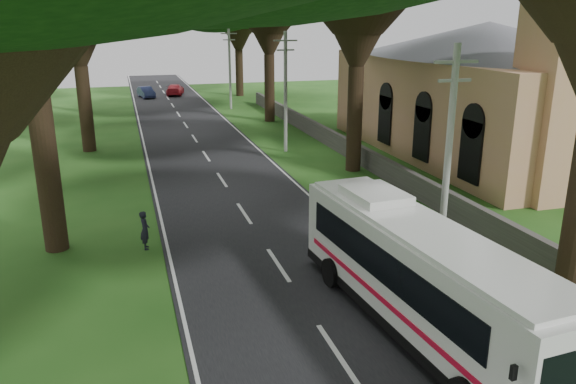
{
  "coord_description": "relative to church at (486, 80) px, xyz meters",
  "views": [
    {
      "loc": [
        -5.03,
        -10.37,
        8.71
      ],
      "look_at": [
        0.94,
        9.91,
        2.2
      ],
      "focal_mm": 35.0,
      "sensor_mm": 36.0,
      "label": 1
    }
  ],
  "objects": [
    {
      "name": "distant_car_c",
      "position": [
        -16.74,
        37.12,
        -4.23
      ],
      "size": [
        2.65,
        4.71,
        1.29
      ],
      "primitive_type": "imported",
      "rotation": [
        0.0,
        0.0,
        2.94
      ],
      "color": "maroon",
      "rests_on": "road"
    },
    {
      "name": "property_wall",
      "position": [
        -8.86,
        2.45,
        -4.31
      ],
      "size": [
        0.35,
        50.0,
        1.2
      ],
      "primitive_type": "cube",
      "color": "#383533",
      "rests_on": "ground"
    },
    {
      "name": "church",
      "position": [
        0.0,
        0.0,
        0.0
      ],
      "size": [
        14.0,
        24.0,
        11.6
      ],
      "color": "tan",
      "rests_on": "ground"
    },
    {
      "name": "distant_car_b",
      "position": [
        -20.2,
        35.63,
        -4.26
      ],
      "size": [
        2.05,
        3.97,
        1.25
      ],
      "primitive_type": "imported",
      "rotation": [
        0.0,
        0.0,
        0.2
      ],
      "color": "navy",
      "rests_on": "road"
    },
    {
      "name": "pole_mid",
      "position": [
        -12.36,
        4.45,
        -0.73
      ],
      "size": [
        1.6,
        0.24,
        8.0
      ],
      "color": "gray",
      "rests_on": "ground"
    },
    {
      "name": "pole_near",
      "position": [
        -12.36,
        -15.55,
        -0.73
      ],
      "size": [
        1.6,
        0.24,
        8.0
      ],
      "color": "gray",
      "rests_on": "ground"
    },
    {
      "name": "road",
      "position": [
        -17.86,
        3.45,
        -4.9
      ],
      "size": [
        8.0,
        120.0,
        0.04
      ],
      "primitive_type": "cube",
      "color": "black",
      "rests_on": "ground"
    },
    {
      "name": "coach_bus",
      "position": [
        -15.17,
        -18.97,
        -3.17
      ],
      "size": [
        3.23,
        11.09,
        3.23
      ],
      "rotation": [
        0.0,
        0.0,
        0.08
      ],
      "color": "silver",
      "rests_on": "ground"
    },
    {
      "name": "pedestrian",
      "position": [
        -22.47,
        -10.51,
        -4.13
      ],
      "size": [
        0.39,
        0.58,
        1.56
      ],
      "primitive_type": "imported",
      "rotation": [
        0.0,
        0.0,
        1.61
      ],
      "color": "black",
      "rests_on": "ground"
    },
    {
      "name": "pole_far",
      "position": [
        -12.36,
        24.45,
        -0.73
      ],
      "size": [
        1.6,
        0.24,
        8.0
      ],
      "color": "gray",
      "rests_on": "ground"
    },
    {
      "name": "tree_r_far",
      "position": [
        -9.36,
        34.45,
        5.67
      ],
      "size": [
        14.94,
        14.94,
        13.83
      ],
      "color": "black",
      "rests_on": "ground"
    }
  ]
}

